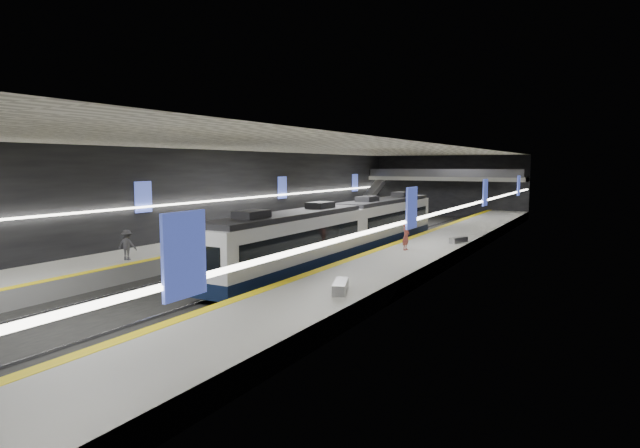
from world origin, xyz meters
The scene contains 24 objects.
ground centered at (0.00, 0.00, 0.00)m, with size 70.00×70.00×0.00m, color black.
ceiling centered at (0.00, 0.00, 8.00)m, with size 20.00×70.00×0.04m, color beige.
wall_left centered at (-10.00, 0.00, 4.00)m, with size 0.04×70.00×8.00m, color black.
wall_right centered at (10.00, 0.00, 4.00)m, with size 0.04×70.00×8.00m, color black.
wall_back centered at (0.00, 35.00, 4.00)m, with size 20.00×0.04×8.00m, color black.
platform_left centered at (-7.50, 0.00, 0.50)m, with size 5.00×70.00×1.00m, color slate.
tile_surface_left centered at (-7.50, 0.00, 1.01)m, with size 5.00×70.00×0.02m, color #B0B0AB.
tactile_strip_left centered at (-5.30, 0.00, 1.02)m, with size 0.60×70.00×0.02m, color yellow.
platform_right centered at (7.50, 0.00, 0.50)m, with size 5.00×70.00×1.00m, color slate.
tile_surface_right centered at (7.50, 0.00, 1.01)m, with size 5.00×70.00×0.02m, color #B0B0AB.
tactile_strip_right centered at (5.30, 0.00, 1.02)m, with size 0.60×70.00×0.02m, color yellow.
rails centered at (0.00, 0.00, 0.06)m, with size 6.52×70.00×0.12m.
train centered at (2.50, -0.82, 2.20)m, with size 2.69×30.05×3.60m.
ad_posters centered at (0.00, 1.00, 4.50)m, with size 19.94×53.50×2.20m.
cove_light_left centered at (-9.80, 0.00, 3.80)m, with size 0.25×68.60×0.12m, color white.
cove_light_right centered at (9.80, 0.00, 3.80)m, with size 0.25×68.60×0.12m, color white.
mezzanine_bridge centered at (0.00, 32.93, 5.04)m, with size 20.00×3.00×1.50m.
escalator centered at (-7.50, 26.00, 2.90)m, with size 1.20×8.00×0.60m, color #99999E.
bench_left_far centered at (-9.50, 15.67, 1.22)m, with size 0.49×1.77×0.43m, color #99999E.
bench_right_near centered at (8.61, -13.69, 1.25)m, with size 0.57×2.07×0.51m, color #99999E.
bench_right_far centered at (9.29, 4.37, 1.21)m, with size 0.48×1.73×0.42m, color #99999E.
passenger_right_a centered at (7.06, -0.84, 1.95)m, with size 0.69×0.45×1.90m, color #AE4C41.
passenger_left_a centered at (-7.00, 1.94, 1.93)m, with size 1.10×0.46×1.87m, color beige.
passenger_left_b centered at (-6.41, -12.64, 1.92)m, with size 1.19×0.69×1.85m, color #3D3D44.
Camera 1 is at (19.33, -34.92, 6.75)m, focal length 30.00 mm.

